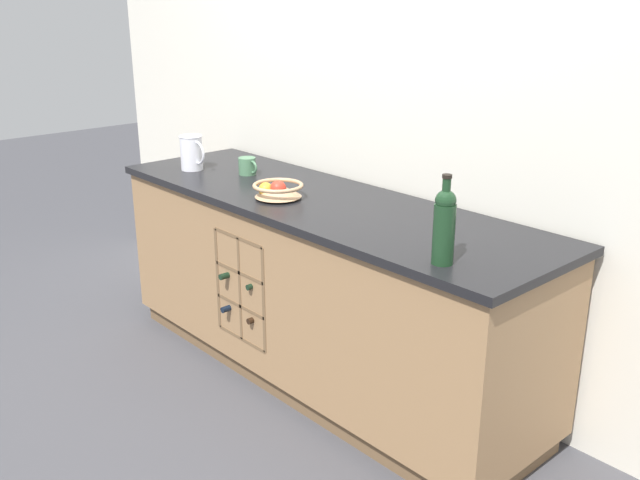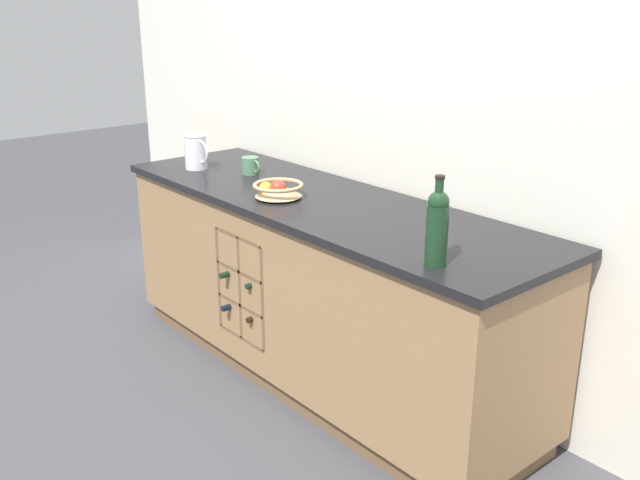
{
  "view_description": "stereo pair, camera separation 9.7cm",
  "coord_description": "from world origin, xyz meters",
  "px_view_note": "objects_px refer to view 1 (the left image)",
  "views": [
    {
      "loc": [
        2.28,
        -2.06,
        1.76
      ],
      "look_at": [
        0.0,
        0.0,
        0.69
      ],
      "focal_mm": 40.0,
      "sensor_mm": 36.0,
      "label": 1
    },
    {
      "loc": [
        2.34,
        -1.99,
        1.76
      ],
      "look_at": [
        0.0,
        0.0,
        0.69
      ],
      "focal_mm": 40.0,
      "sensor_mm": 36.0,
      "label": 2
    }
  ],
  "objects_px": {
    "fruit_bowl": "(277,189)",
    "white_pitcher": "(192,152)",
    "standing_wine_bottle": "(444,224)",
    "ceramic_mug": "(248,166)"
  },
  "relations": [
    {
      "from": "white_pitcher",
      "to": "fruit_bowl",
      "type": "bearing_deg",
      "value": -1.4
    },
    {
      "from": "standing_wine_bottle",
      "to": "ceramic_mug",
      "type": "bearing_deg",
      "value": 169.84
    },
    {
      "from": "fruit_bowl",
      "to": "white_pitcher",
      "type": "distance_m",
      "value": 0.73
    },
    {
      "from": "fruit_bowl",
      "to": "standing_wine_bottle",
      "type": "xyz_separation_m",
      "value": [
        1.01,
        -0.09,
        0.1
      ]
    },
    {
      "from": "white_pitcher",
      "to": "ceramic_mug",
      "type": "relative_size",
      "value": 1.45
    },
    {
      "from": "fruit_bowl",
      "to": "ceramic_mug",
      "type": "bearing_deg",
      "value": 159.4
    },
    {
      "from": "fruit_bowl",
      "to": "white_pitcher",
      "type": "bearing_deg",
      "value": 178.6
    },
    {
      "from": "ceramic_mug",
      "to": "white_pitcher",
      "type": "bearing_deg",
      "value": -151.44
    },
    {
      "from": "white_pitcher",
      "to": "standing_wine_bottle",
      "type": "distance_m",
      "value": 1.74
    },
    {
      "from": "ceramic_mug",
      "to": "fruit_bowl",
      "type": "bearing_deg",
      "value": -20.6
    }
  ]
}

